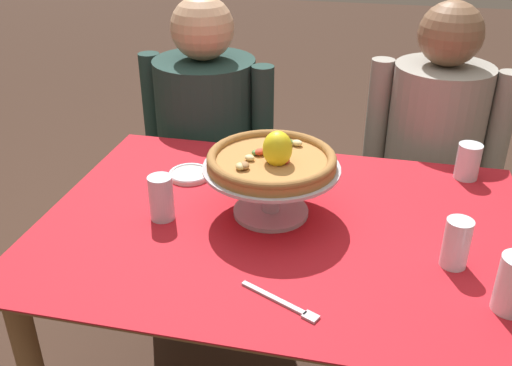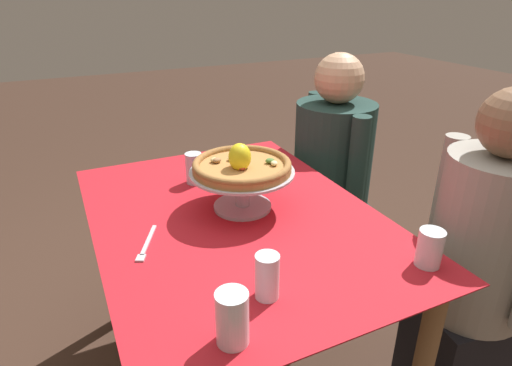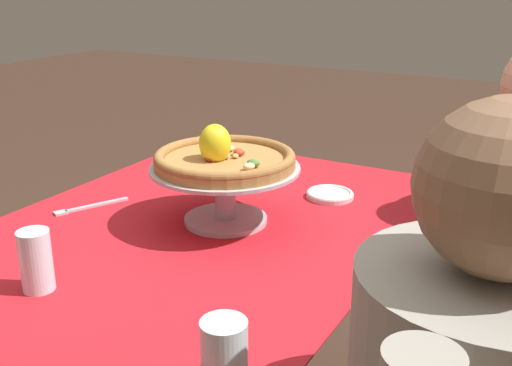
{
  "view_description": "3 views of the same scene",
  "coord_description": "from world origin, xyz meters",
  "px_view_note": "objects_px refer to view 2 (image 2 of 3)",
  "views": [
    {
      "loc": [
        0.21,
        -1.24,
        1.54
      ],
      "look_at": [
        -0.08,
        0.05,
        0.84
      ],
      "focal_mm": 40.14,
      "sensor_mm": 36.0,
      "label": 1
    },
    {
      "loc": [
        1.18,
        -0.48,
        1.46
      ],
      "look_at": [
        -0.04,
        0.09,
        0.84
      ],
      "focal_mm": 30.24,
      "sensor_mm": 36.0,
      "label": 2
    },
    {
      "loc": [
        1.12,
        0.78,
        1.33
      ],
      "look_at": [
        -0.09,
        0.1,
        0.84
      ],
      "focal_mm": 43.17,
      "sensor_mm": 36.0,
      "label": 3
    }
  ],
  "objects_px": {
    "pizza": "(242,165)",
    "side_plate": "(249,170)",
    "water_glass_back_right": "(429,250)",
    "dinner_fork": "(147,245)",
    "water_glass_side_left": "(194,170)",
    "pizza_stand": "(242,184)",
    "diner_right": "(477,271)",
    "diner_left": "(331,178)",
    "water_glass_front_right": "(232,321)",
    "water_glass_side_right": "(267,279)"
  },
  "relations": [
    {
      "from": "water_glass_side_left",
      "to": "diner_left",
      "type": "bearing_deg",
      "value": 98.29
    },
    {
      "from": "pizza_stand",
      "to": "pizza",
      "type": "distance_m",
      "value": 0.07
    },
    {
      "from": "water_glass_side_left",
      "to": "side_plate",
      "type": "height_order",
      "value": "water_glass_side_left"
    },
    {
      "from": "water_glass_side_right",
      "to": "dinner_fork",
      "type": "bearing_deg",
      "value": -148.11
    },
    {
      "from": "water_glass_side_left",
      "to": "pizza",
      "type": "bearing_deg",
      "value": 17.1
    },
    {
      "from": "water_glass_front_right",
      "to": "diner_left",
      "type": "xyz_separation_m",
      "value": [
        -0.93,
        0.91,
        -0.22
      ]
    },
    {
      "from": "water_glass_front_right",
      "to": "dinner_fork",
      "type": "relative_size",
      "value": 0.7
    },
    {
      "from": "pizza",
      "to": "side_plate",
      "type": "xyz_separation_m",
      "value": [
        -0.28,
        0.15,
        -0.15
      ]
    },
    {
      "from": "pizza",
      "to": "water_glass_back_right",
      "type": "relative_size",
      "value": 3.09
    },
    {
      "from": "water_glass_side_left",
      "to": "water_glass_back_right",
      "type": "relative_size",
      "value": 1.13
    },
    {
      "from": "pizza_stand",
      "to": "water_glass_front_right",
      "type": "relative_size",
      "value": 2.77
    },
    {
      "from": "pizza_stand",
      "to": "side_plate",
      "type": "distance_m",
      "value": 0.33
    },
    {
      "from": "pizza_stand",
      "to": "water_glass_side_right",
      "type": "height_order",
      "value": "pizza_stand"
    },
    {
      "from": "water_glass_back_right",
      "to": "dinner_fork",
      "type": "distance_m",
      "value": 0.81
    },
    {
      "from": "water_glass_back_right",
      "to": "side_plate",
      "type": "distance_m",
      "value": 0.82
    },
    {
      "from": "pizza_stand",
      "to": "water_glass_front_right",
      "type": "bearing_deg",
      "value": -25.59
    },
    {
      "from": "side_plate",
      "to": "diner_left",
      "type": "relative_size",
      "value": 0.11
    },
    {
      "from": "pizza",
      "to": "water_glass_back_right",
      "type": "xyz_separation_m",
      "value": [
        0.52,
        0.33,
        -0.12
      ]
    },
    {
      "from": "diner_left",
      "to": "water_glass_front_right",
      "type": "bearing_deg",
      "value": -44.18
    },
    {
      "from": "dinner_fork",
      "to": "water_glass_back_right",
      "type": "bearing_deg",
      "value": 58.02
    },
    {
      "from": "diner_right",
      "to": "pizza",
      "type": "bearing_deg",
      "value": -124.3
    },
    {
      "from": "water_glass_side_left",
      "to": "water_glass_back_right",
      "type": "bearing_deg",
      "value": 27.42
    },
    {
      "from": "pizza",
      "to": "water_glass_side_left",
      "type": "xyz_separation_m",
      "value": [
        -0.27,
        -0.08,
        -0.11
      ]
    },
    {
      "from": "water_glass_front_right",
      "to": "water_glass_side_right",
      "type": "xyz_separation_m",
      "value": [
        -0.1,
        0.13,
        -0.0
      ]
    },
    {
      "from": "water_glass_side_left",
      "to": "diner_left",
      "type": "height_order",
      "value": "diner_left"
    },
    {
      "from": "diner_right",
      "to": "water_glass_back_right",
      "type": "bearing_deg",
      "value": -78.18
    },
    {
      "from": "water_glass_side_right",
      "to": "dinner_fork",
      "type": "xyz_separation_m",
      "value": [
        -0.36,
        -0.22,
        -0.05
      ]
    },
    {
      "from": "pizza_stand",
      "to": "dinner_fork",
      "type": "relative_size",
      "value": 1.94
    },
    {
      "from": "side_plate",
      "to": "dinner_fork",
      "type": "xyz_separation_m",
      "value": [
        0.38,
        -0.51,
        -0.01
      ]
    },
    {
      "from": "water_glass_front_right",
      "to": "diner_left",
      "type": "distance_m",
      "value": 1.32
    },
    {
      "from": "water_glass_side_left",
      "to": "dinner_fork",
      "type": "relative_size",
      "value": 0.66
    },
    {
      "from": "side_plate",
      "to": "water_glass_side_left",
      "type": "bearing_deg",
      "value": -88.45
    },
    {
      "from": "pizza",
      "to": "diner_right",
      "type": "relative_size",
      "value": 0.28
    },
    {
      "from": "water_glass_front_right",
      "to": "diner_right",
      "type": "height_order",
      "value": "diner_right"
    },
    {
      "from": "water_glass_front_right",
      "to": "water_glass_side_right",
      "type": "distance_m",
      "value": 0.17
    },
    {
      "from": "water_glass_front_right",
      "to": "dinner_fork",
      "type": "height_order",
      "value": "water_glass_front_right"
    },
    {
      "from": "water_glass_back_right",
      "to": "water_glass_front_right",
      "type": "bearing_deg",
      "value": -86.96
    },
    {
      "from": "water_glass_side_left",
      "to": "dinner_fork",
      "type": "distance_m",
      "value": 0.46
    },
    {
      "from": "pizza_stand",
      "to": "dinner_fork",
      "type": "xyz_separation_m",
      "value": [
        0.1,
        -0.35,
        -0.09
      ]
    },
    {
      "from": "water_glass_side_left",
      "to": "side_plate",
      "type": "bearing_deg",
      "value": 91.55
    },
    {
      "from": "water_glass_front_right",
      "to": "diner_right",
      "type": "distance_m",
      "value": 0.96
    },
    {
      "from": "dinner_fork",
      "to": "pizza",
      "type": "bearing_deg",
      "value": 105.36
    },
    {
      "from": "water_glass_back_right",
      "to": "diner_right",
      "type": "distance_m",
      "value": 0.41
    },
    {
      "from": "diner_left",
      "to": "water_glass_side_right",
      "type": "bearing_deg",
      "value": -42.91
    },
    {
      "from": "water_glass_front_right",
      "to": "water_glass_back_right",
      "type": "bearing_deg",
      "value": 93.04
    },
    {
      "from": "water_glass_back_right",
      "to": "water_glass_front_right",
      "type": "distance_m",
      "value": 0.59
    },
    {
      "from": "water_glass_back_right",
      "to": "water_glass_side_right",
      "type": "height_order",
      "value": "water_glass_side_right"
    },
    {
      "from": "pizza_stand",
      "to": "water_glass_side_left",
      "type": "relative_size",
      "value": 2.94
    },
    {
      "from": "water_glass_side_right",
      "to": "side_plate",
      "type": "xyz_separation_m",
      "value": [
        -0.73,
        0.29,
        -0.04
      ]
    },
    {
      "from": "water_glass_side_left",
      "to": "water_glass_side_right",
      "type": "relative_size",
      "value": 1.01
    }
  ]
}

